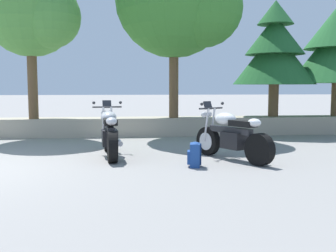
{
  "coord_description": "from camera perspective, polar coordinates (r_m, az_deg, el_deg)",
  "views": [
    {
      "loc": [
        3.16,
        -7.23,
        1.51
      ],
      "look_at": [
        4.01,
        1.2,
        0.65
      ],
      "focal_mm": 42.36,
      "sensor_mm": 36.0,
      "label": 1
    }
  ],
  "objects": [
    {
      "name": "motorcycle_silver_near_left",
      "position": [
        8.59,
        -8.41,
        -1.12
      ],
      "size": [
        0.7,
        2.06,
        1.18
      ],
      "color": "black",
      "rests_on": "ground"
    },
    {
      "name": "rider_backpack",
      "position": [
        7.43,
        3.85,
        -4.04
      ],
      "size": [
        0.3,
        0.33,
        0.47
      ],
      "color": "navy",
      "rests_on": "ground"
    },
    {
      "name": "stone_wall",
      "position": [
        12.5,
        -20.35,
        -0.23
      ],
      "size": [
        36.0,
        0.8,
        0.55
      ],
      "primitive_type": "cube",
      "color": "#A89E89",
      "rests_on": "ground"
    },
    {
      "name": "motorcycle_white_centre",
      "position": [
        8.18,
        9.09,
        -1.47
      ],
      "size": [
        1.23,
        1.85,
        1.18
      ],
      "color": "black",
      "rests_on": "ground"
    },
    {
      "name": "leafy_tree_far_left",
      "position": [
        12.27,
        -18.71,
        15.36
      ],
      "size": [
        2.82,
        2.69,
        4.48
      ],
      "color": "brown",
      "rests_on": "stone_wall"
    },
    {
      "name": "pine_tree_mid_right",
      "position": [
        12.95,
        15.11,
        10.59
      ],
      "size": [
        2.55,
        2.55,
        3.59
      ],
      "color": "brown",
      "rests_on": "stone_wall"
    },
    {
      "name": "leafy_tree_mid_left",
      "position": [
        12.09,
        1.74,
        17.57
      ],
      "size": [
        3.63,
        3.45,
        5.24
      ],
      "color": "brown",
      "rests_on": "stone_wall"
    }
  ]
}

